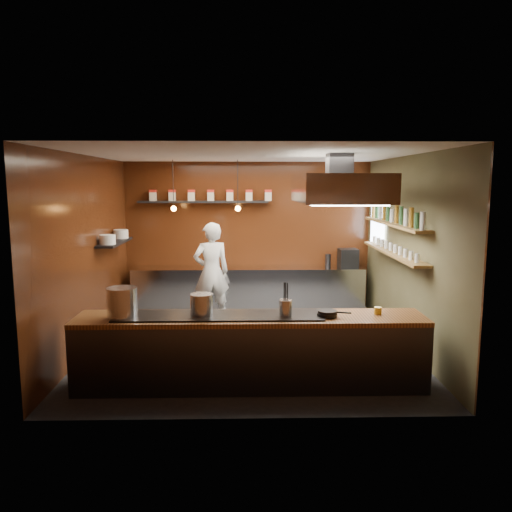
{
  "coord_description": "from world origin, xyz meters",
  "views": [
    {
      "loc": [
        -0.07,
        -7.69,
        2.58
      ],
      "look_at": [
        0.11,
        0.4,
        1.39
      ],
      "focal_mm": 35.0,
      "sensor_mm": 36.0,
      "label": 1
    }
  ],
  "objects_px": {
    "stockpot_large": "(122,302)",
    "chef": "(211,272)",
    "espresso_machine": "(348,258)",
    "extractor_hood": "(339,188)",
    "stockpot_small": "(202,304)"
  },
  "relations": [
    {
      "from": "stockpot_large",
      "to": "chef",
      "type": "height_order",
      "value": "chef"
    },
    {
      "from": "stockpot_large",
      "to": "espresso_machine",
      "type": "distance_m",
      "value": 5.25
    },
    {
      "from": "extractor_hood",
      "to": "espresso_machine",
      "type": "height_order",
      "value": "extractor_hood"
    },
    {
      "from": "extractor_hood",
      "to": "stockpot_small",
      "type": "xyz_separation_m",
      "value": [
        -1.91,
        -1.2,
        -1.43
      ]
    },
    {
      "from": "espresso_machine",
      "to": "extractor_hood",
      "type": "bearing_deg",
      "value": -107.98
    },
    {
      "from": "stockpot_large",
      "to": "stockpot_small",
      "type": "relative_size",
      "value": 1.31
    },
    {
      "from": "stockpot_small",
      "to": "chef",
      "type": "distance_m",
      "value": 3.1
    },
    {
      "from": "extractor_hood",
      "to": "espresso_machine",
      "type": "xyz_separation_m",
      "value": [
        0.71,
        2.58,
        -1.42
      ]
    },
    {
      "from": "extractor_hood",
      "to": "stockpot_small",
      "type": "relative_size",
      "value": 7.0
    },
    {
      "from": "extractor_hood",
      "to": "espresso_machine",
      "type": "distance_m",
      "value": 3.03
    },
    {
      "from": "extractor_hood",
      "to": "stockpot_small",
      "type": "height_order",
      "value": "extractor_hood"
    },
    {
      "from": "chef",
      "to": "stockpot_large",
      "type": "bearing_deg",
      "value": 57.39
    },
    {
      "from": "extractor_hood",
      "to": "stockpot_large",
      "type": "xyz_separation_m",
      "value": [
        -2.89,
        -1.25,
        -1.38
      ]
    },
    {
      "from": "extractor_hood",
      "to": "stockpot_large",
      "type": "distance_m",
      "value": 3.44
    },
    {
      "from": "stockpot_large",
      "to": "espresso_machine",
      "type": "xyz_separation_m",
      "value": [
        3.6,
        3.83,
        -0.04
      ]
    }
  ]
}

